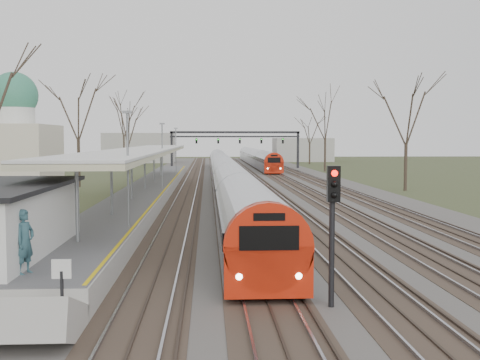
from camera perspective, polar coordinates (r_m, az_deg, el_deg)
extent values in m
cube|color=#474442|center=(67.66, 0.49, -0.13)|extent=(24.00, 160.00, 0.10)
cube|color=#4C3828|center=(67.55, -4.59, -0.12)|extent=(2.60, 160.00, 0.06)
cube|color=gray|center=(67.57, -5.20, -0.06)|extent=(0.07, 160.00, 0.12)
cube|color=gray|center=(67.53, -3.98, -0.06)|extent=(0.07, 160.00, 0.12)
cube|color=#4C3828|center=(67.55, -1.62, -0.11)|extent=(2.60, 160.00, 0.06)
cube|color=gray|center=(67.53, -2.23, -0.05)|extent=(0.07, 160.00, 0.12)
cube|color=gray|center=(67.57, -1.02, -0.05)|extent=(0.07, 160.00, 0.12)
cube|color=#4C3828|center=(67.73, 1.34, -0.10)|extent=(2.60, 160.00, 0.06)
cube|color=gray|center=(67.67, 0.73, -0.04)|extent=(0.07, 160.00, 0.12)
cube|color=gray|center=(67.78, 1.94, -0.04)|extent=(0.07, 160.00, 0.12)
cube|color=#4C3828|center=(68.09, 4.27, -0.09)|extent=(2.60, 160.00, 0.06)
cube|color=gray|center=(68.00, 3.68, -0.03)|extent=(0.07, 160.00, 0.12)
cube|color=gray|center=(68.18, 4.87, -0.02)|extent=(0.07, 160.00, 0.12)
cube|color=#4C3828|center=(68.63, 7.17, -0.07)|extent=(2.60, 160.00, 0.06)
cube|color=gray|center=(68.50, 6.58, -0.02)|extent=(0.07, 160.00, 0.12)
cube|color=gray|center=(68.75, 7.76, -0.01)|extent=(0.07, 160.00, 0.12)
cube|color=#9E9B93|center=(50.28, -8.59, -1.07)|extent=(3.50, 69.00, 1.00)
cylinder|color=slate|center=(22.99, -15.19, -2.06)|extent=(0.14, 0.14, 3.00)
cylinder|color=slate|center=(30.83, -12.09, -0.52)|extent=(0.14, 0.14, 3.00)
cylinder|color=slate|center=(38.73, -10.24, 0.40)|extent=(0.14, 0.14, 3.00)
cylinder|color=slate|center=(46.67, -9.03, 1.00)|extent=(0.14, 0.14, 3.00)
cylinder|color=slate|center=(54.62, -8.16, 1.43)|extent=(0.14, 0.14, 3.00)
cylinder|color=slate|center=(62.59, -7.52, 1.75)|extent=(0.14, 0.14, 3.00)
cube|color=silver|center=(45.62, -9.18, 2.88)|extent=(4.10, 50.00, 0.12)
cube|color=beige|center=(45.63, -9.17, 2.67)|extent=(4.10, 50.00, 0.25)
cylinder|color=silver|center=(52.82, -20.59, 6.24)|extent=(3.20, 3.20, 2.50)
sphere|color=#30795D|center=(52.89, -20.62, 7.53)|extent=(3.80, 3.80, 3.80)
cube|color=black|center=(97.55, -6.50, 2.82)|extent=(0.35, 0.35, 6.00)
cube|color=black|center=(98.49, 5.51, 2.84)|extent=(0.35, 0.35, 6.00)
cube|color=black|center=(97.47, -0.47, 4.55)|extent=(21.00, 0.35, 0.35)
cube|color=black|center=(97.46, -0.47, 4.14)|extent=(21.00, 0.25, 0.25)
cube|color=black|center=(97.18, -4.15, 3.72)|extent=(0.32, 0.22, 0.85)
sphere|color=#0CFF19|center=(97.04, -4.15, 3.86)|extent=(0.16, 0.16, 0.16)
cube|color=black|center=(97.18, -2.08, 3.72)|extent=(0.32, 0.22, 0.85)
sphere|color=#0CFF19|center=(97.04, -2.08, 3.87)|extent=(0.16, 0.16, 0.16)
cube|color=black|center=(97.30, -0.02, 3.73)|extent=(0.32, 0.22, 0.85)
sphere|color=#0CFF19|center=(97.16, -0.01, 3.87)|extent=(0.16, 0.16, 0.16)
cube|color=black|center=(97.55, 2.04, 3.72)|extent=(0.32, 0.22, 0.85)
sphere|color=#0CFF19|center=(97.41, 2.05, 3.87)|extent=(0.16, 0.16, 0.16)
cube|color=black|center=(97.93, 4.08, 3.72)|extent=(0.32, 0.22, 0.85)
sphere|color=#0CFF19|center=(97.79, 4.09, 3.86)|extent=(0.16, 0.16, 0.16)
cylinder|color=#2D231C|center=(61.74, -15.04, 1.60)|extent=(0.30, 0.30, 4.95)
cylinder|color=#2D231C|center=(57.39, 15.43, 1.20)|extent=(0.30, 0.30, 4.50)
cube|color=#B7B9C2|center=(62.00, -1.50, 0.47)|extent=(2.55, 90.00, 1.60)
cylinder|color=#B7B9C2|center=(61.97, -1.50, 1.07)|extent=(2.60, 89.70, 2.60)
cube|color=black|center=(61.96, -1.50, 1.16)|extent=(2.62, 89.40, 0.55)
cube|color=red|center=(17.47, 2.69, -8.62)|extent=(2.55, 0.50, 1.50)
cylinder|color=red|center=(17.38, 2.68, -6.33)|extent=(2.60, 0.60, 2.60)
cube|color=black|center=(17.07, 2.77, -5.50)|extent=(1.70, 0.12, 0.70)
sphere|color=white|center=(17.24, -0.10, -9.13)|extent=(0.22, 0.22, 0.22)
sphere|color=white|center=(17.41, 5.57, -9.02)|extent=(0.22, 0.22, 0.22)
cube|color=black|center=(62.07, -1.49, -0.39)|extent=(1.80, 89.00, 0.35)
cube|color=#B7B9C2|center=(108.98, 1.50, 1.96)|extent=(2.55, 60.00, 1.60)
cylinder|color=#B7B9C2|center=(108.96, 1.50, 2.30)|extent=(2.60, 59.70, 2.60)
cube|color=black|center=(108.95, 1.50, 2.35)|extent=(2.62, 59.40, 0.55)
cube|color=red|center=(79.24, 3.23, 1.18)|extent=(2.55, 0.50, 1.50)
cylinder|color=red|center=(79.26, 3.23, 1.69)|extent=(2.60, 0.60, 2.60)
cube|color=black|center=(78.98, 3.25, 1.90)|extent=(1.70, 0.12, 0.70)
sphere|color=white|center=(78.95, 2.63, 1.10)|extent=(0.22, 0.22, 0.22)
sphere|color=white|center=(79.14, 3.86, 1.10)|extent=(0.22, 0.22, 0.22)
cube|color=black|center=(109.01, 1.50, 1.47)|extent=(1.80, 59.00, 0.35)
imported|color=#2E5159|center=(18.13, -19.72, -5.55)|extent=(0.67, 0.80, 1.87)
cylinder|color=black|center=(17.14, 8.70, -5.67)|extent=(0.16, 0.16, 4.00)
cube|color=black|center=(16.80, 8.86, -0.37)|extent=(0.35, 0.22, 1.00)
sphere|color=#FF0C05|center=(16.66, 8.96, 0.63)|extent=(0.18, 0.18, 0.18)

